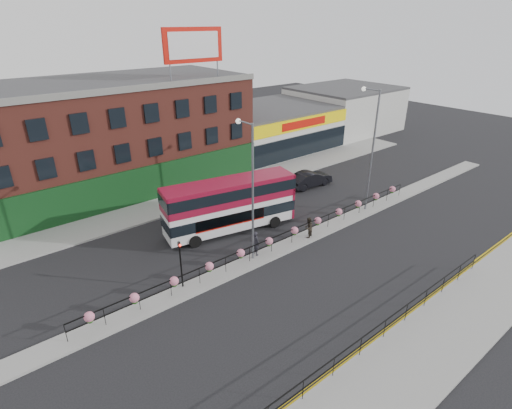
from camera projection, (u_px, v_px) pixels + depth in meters
ground at (282, 249)px, 29.29m from camera, size 120.00×120.00×0.00m
south_pavement at (437, 341)px, 20.81m from camera, size 60.00×4.00×0.15m
north_pavement at (196, 197)px, 37.70m from camera, size 60.00×4.00×0.15m
median at (282, 248)px, 29.26m from camera, size 60.00×1.60×0.15m
yellow_line_inner at (398, 318)px, 22.46m from camera, size 60.00×0.10×0.01m
yellow_line_outer at (401, 320)px, 22.33m from camera, size 60.00×0.10×0.01m
brick_building at (115, 134)px, 38.89m from camera, size 25.00×12.21×10.30m
supermarket at (270, 127)px, 51.32m from camera, size 15.00×12.25×5.30m
warehouse_east at (344, 109)px, 59.60m from camera, size 14.50×12.00×6.30m
billboard at (193, 45)px, 35.70m from camera, size 6.00×0.29×4.40m
median_railing at (282, 236)px, 28.85m from camera, size 30.04×0.56×1.23m
south_railing at (385, 325)px, 20.63m from camera, size 20.04×0.05×1.12m
double_decker_bus at (230, 200)px, 30.80m from camera, size 10.70×4.46×4.21m
car at (310, 179)px, 39.93m from camera, size 2.34×5.00×1.57m
pedestrian_a at (256, 243)px, 27.93m from camera, size 0.71×0.50×1.83m
pedestrian_b at (308, 228)px, 30.22m from camera, size 1.23×1.17×1.63m
lamp_column_west at (250, 182)px, 25.66m from camera, size 0.34×1.67×9.53m
lamp_column_east at (371, 141)px, 32.71m from camera, size 0.37×1.80×10.27m
traffic_light_median at (180, 255)px, 23.95m from camera, size 0.15×0.28×3.65m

